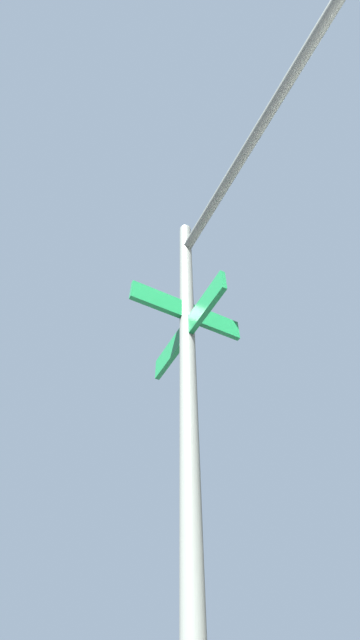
# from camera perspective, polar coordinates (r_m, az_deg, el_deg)

# --- Properties ---
(traffic_signal_near) EXTENTS (2.95, 2.65, 5.40)m
(traffic_signal_near) POSITION_cam_1_polar(r_m,az_deg,el_deg) (2.56, 17.62, 20.36)
(traffic_signal_near) COLOR #474C47
(traffic_signal_near) RESTS_ON ground_plane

